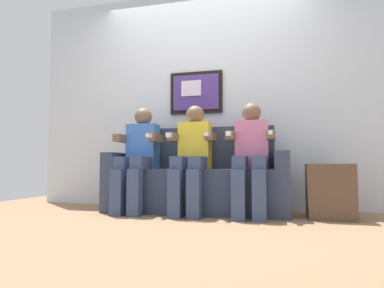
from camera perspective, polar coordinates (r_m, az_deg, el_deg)
The scene contains 7 objects.
ground_plane at distance 3.27m, azimuth -0.68°, elevation -12.16°, with size 5.57×5.57×0.00m, color #8C6B4C.
back_wall_assembly at distance 4.06m, azimuth 2.16°, elevation 7.96°, with size 4.29×0.10×2.60m.
couch at distance 3.56m, azimuth 0.72°, elevation -6.42°, with size 1.89×0.58×0.90m.
person_on_left at distance 3.58m, azimuth -9.05°, elevation -1.67°, with size 0.46×0.56×1.11m.
person_in_middle at distance 3.39m, azimuth 0.03°, elevation -1.59°, with size 0.46×0.56×1.11m.
person_on_right at distance 3.29m, azimuth 9.94°, elevation -1.48°, with size 0.46×0.56×1.11m.
side_table_right at distance 3.38m, azimuth 22.24°, elevation -7.36°, with size 0.40×0.40×0.50m.
Camera 1 is at (0.85, -3.12, 0.49)m, focal length 31.56 mm.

